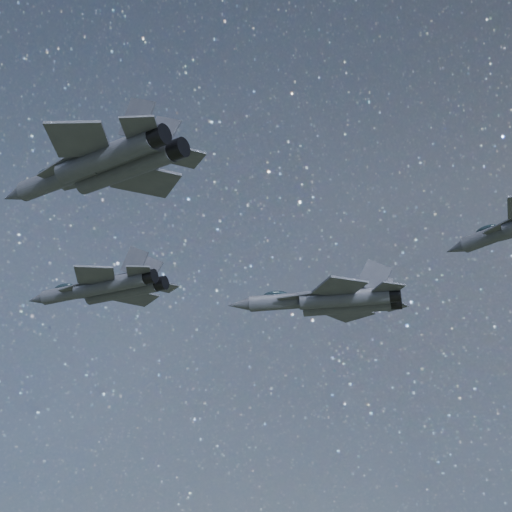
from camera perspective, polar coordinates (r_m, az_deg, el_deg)
The scene contains 3 objects.
jet_lead at distance 95.20m, azimuth -10.00°, elevation -2.09°, with size 18.76×13.23×4.75m.
jet_left at distance 90.45m, azimuth 5.03°, elevation -2.96°, with size 19.40×12.98×4.91m.
jet_right at distance 61.29m, azimuth -10.27°, elevation 6.01°, with size 17.49×12.36×4.43m.
Camera 1 is at (36.55, -59.69, 128.12)m, focal length 60.00 mm.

